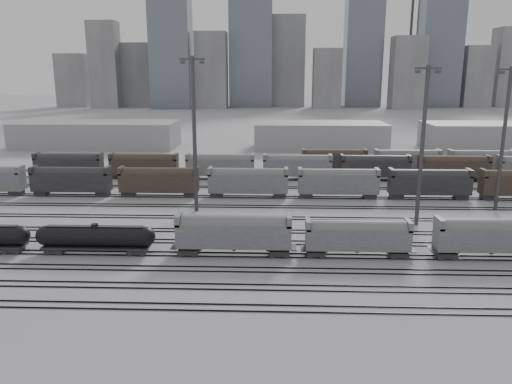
{
  "coord_description": "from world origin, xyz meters",
  "views": [
    {
      "loc": [
        -4.14,
        -60.1,
        23.29
      ],
      "look_at": [
        -7.05,
        19.65,
        4.0
      ],
      "focal_mm": 35.0,
      "sensor_mm": 36.0,
      "label": 1
    }
  ],
  "objects_px": {
    "tank_car_b": "(96,237)",
    "hopper_car_a": "(234,231)",
    "hopper_car_b": "(358,235)",
    "hopper_car_c": "(493,235)",
    "light_mast_c": "(422,143)"
  },
  "relations": [
    {
      "from": "tank_car_b",
      "to": "hopper_car_c",
      "type": "xyz_separation_m",
      "value": [
        51.07,
        -0.0,
        0.94
      ]
    },
    {
      "from": "tank_car_b",
      "to": "hopper_car_b",
      "type": "distance_m",
      "value": 34.03
    },
    {
      "from": "light_mast_c",
      "to": "hopper_car_b",
      "type": "bearing_deg",
      "value": -128.76
    },
    {
      "from": "hopper_car_a",
      "to": "hopper_car_c",
      "type": "distance_m",
      "value": 32.95
    },
    {
      "from": "tank_car_b",
      "to": "hopper_car_a",
      "type": "relative_size",
      "value": 1.06
    },
    {
      "from": "tank_car_b",
      "to": "hopper_car_c",
      "type": "relative_size",
      "value": 1.09
    },
    {
      "from": "tank_car_b",
      "to": "light_mast_c",
      "type": "height_order",
      "value": "light_mast_c"
    },
    {
      "from": "hopper_car_c",
      "to": "light_mast_c",
      "type": "distance_m",
      "value": 18.18
    },
    {
      "from": "tank_car_b",
      "to": "hopper_car_b",
      "type": "relative_size",
      "value": 1.18
    },
    {
      "from": "tank_car_b",
      "to": "hopper_car_b",
      "type": "bearing_deg",
      "value": 0.0
    },
    {
      "from": "hopper_car_b",
      "to": "hopper_car_c",
      "type": "xyz_separation_m",
      "value": [
        17.05,
        -0.0,
        0.24
      ]
    },
    {
      "from": "light_mast_c",
      "to": "hopper_car_c",
      "type": "bearing_deg",
      "value": -69.0
    },
    {
      "from": "hopper_car_b",
      "to": "hopper_car_c",
      "type": "bearing_deg",
      "value": -0.0
    },
    {
      "from": "tank_car_b",
      "to": "hopper_car_c",
      "type": "distance_m",
      "value": 51.08
    },
    {
      "from": "tank_car_b",
      "to": "hopper_car_a",
      "type": "xyz_separation_m",
      "value": [
        18.12,
        0.0,
        1.03
      ]
    }
  ]
}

